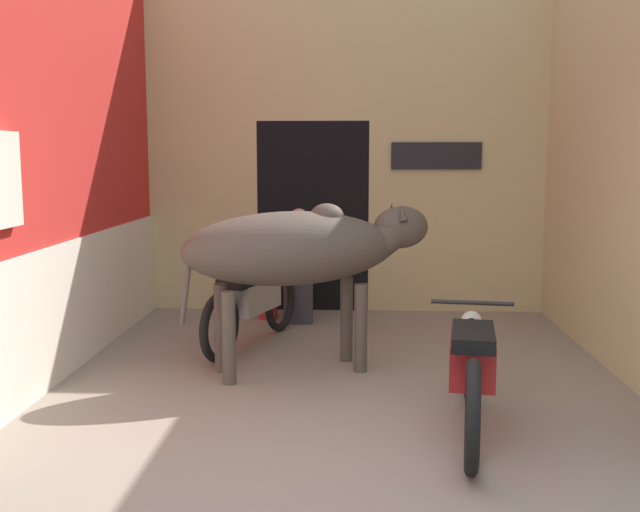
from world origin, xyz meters
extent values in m
plane|color=gray|center=(0.00, 0.00, 0.00)|extent=(30.00, 30.00, 0.00)
cube|color=red|center=(-2.36, 2.41, 1.96)|extent=(0.18, 4.82, 3.92)
cube|color=silver|center=(-2.26, 2.41, 0.55)|extent=(0.03, 4.82, 1.10)
cube|color=#D1BC84|center=(0.00, 4.91, 3.05)|extent=(4.53, 0.18, 1.74)
cube|color=#D1BC84|center=(-1.64, 4.91, 1.09)|extent=(1.25, 0.18, 2.18)
cube|color=#D1BC84|center=(1.27, 4.91, 1.09)|extent=(2.00, 0.18, 2.18)
cube|color=black|center=(-0.37, 5.27, 1.09)|extent=(1.28, 0.90, 2.18)
cube|color=black|center=(1.03, 4.80, 1.79)|extent=(1.01, 0.03, 0.30)
cube|color=#D1BC84|center=(2.36, 2.41, 1.96)|extent=(0.18, 4.82, 3.92)
ellipsoid|color=#4C4238|center=(-0.42, 2.33, 1.04)|extent=(1.91, 1.23, 0.61)
ellipsoid|color=#4C4238|center=(-0.12, 2.44, 1.30)|extent=(0.36, 0.34, 0.23)
cylinder|color=#4C4238|center=(0.36, 2.62, 1.09)|extent=(0.48, 0.41, 0.40)
ellipsoid|color=#4C4238|center=(0.51, 2.67, 1.19)|extent=(0.56, 0.46, 0.36)
cylinder|color=#4C4238|center=(-1.22, 2.04, 0.81)|extent=(0.14, 0.09, 0.67)
cylinder|color=#4C4238|center=(0.04, 2.69, 0.37)|extent=(0.11, 0.11, 0.75)
cylinder|color=#4C4238|center=(0.16, 2.36, 0.37)|extent=(0.11, 0.11, 0.75)
cylinder|color=#4C4238|center=(-1.00, 2.31, 0.37)|extent=(0.11, 0.11, 0.75)
cylinder|color=#4C4238|center=(-0.88, 1.97, 0.37)|extent=(0.11, 0.11, 0.75)
cone|color=#473D33|center=(0.42, 2.77, 1.32)|extent=(0.11, 0.15, 0.17)
cone|color=#473D33|center=(0.51, 2.54, 1.32)|extent=(0.11, 0.15, 0.17)
torus|color=black|center=(0.78, 0.38, 0.33)|extent=(0.17, 0.67, 0.67)
torus|color=black|center=(0.97, 1.68, 0.33)|extent=(0.17, 0.67, 0.67)
cube|color=maroon|center=(0.88, 1.03, 0.51)|extent=(0.38, 0.76, 0.28)
cube|color=black|center=(0.85, 0.83, 0.69)|extent=(0.34, 0.61, 0.09)
cylinder|color=black|center=(0.95, 1.54, 0.76)|extent=(0.58, 0.11, 0.03)
sphere|color=silver|center=(0.96, 1.63, 0.61)|extent=(0.15, 0.15, 0.15)
torus|color=black|center=(-1.06, 2.59, 0.31)|extent=(0.28, 0.62, 0.63)
torus|color=black|center=(-0.65, 3.77, 0.31)|extent=(0.28, 0.62, 0.63)
cube|color=#9E9993|center=(-0.86, 3.18, 0.48)|extent=(0.49, 0.74, 0.28)
cube|color=black|center=(-0.92, 3.00, 0.66)|extent=(0.43, 0.61, 0.09)
cylinder|color=black|center=(-0.69, 3.64, 0.73)|extent=(0.56, 0.22, 0.03)
sphere|color=silver|center=(-0.67, 3.72, 0.57)|extent=(0.15, 0.15, 0.15)
cube|color=#3D3842|center=(-0.49, 4.13, 0.23)|extent=(0.31, 0.14, 0.46)
cube|color=#3D3842|center=(-0.49, 4.22, 0.51)|extent=(0.31, 0.32, 0.11)
cube|color=#386B42|center=(-0.49, 4.29, 0.77)|extent=(0.44, 0.20, 0.51)
sphere|color=tan|center=(-0.49, 4.29, 1.13)|extent=(0.20, 0.20, 0.20)
cylinder|color=red|center=(-0.84, 4.34, 0.21)|extent=(0.21, 0.21, 0.43)
cylinder|color=red|center=(-0.84, 4.34, 0.45)|extent=(0.30, 0.30, 0.04)
camera|label=1|loc=(0.10, -3.75, 1.83)|focal=42.00mm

